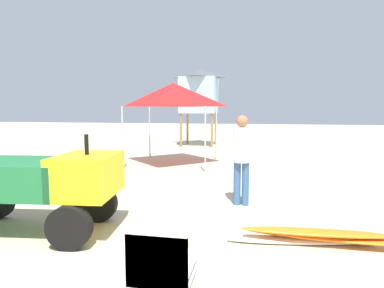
{
  "coord_description": "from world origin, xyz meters",
  "views": [
    {
      "loc": [
        1.04,
        -3.31,
        1.85
      ],
      "look_at": [
        -0.28,
        3.3,
        1.15
      ],
      "focal_mm": 30.44,
      "sensor_mm": 36.0,
      "label": 1
    }
  ],
  "objects_px": {
    "popup_canopy": "(173,95)",
    "lifeguard_near_right": "(242,154)",
    "lifeguard_tower": "(199,91)",
    "traffic_cone_near": "(97,176)",
    "surfboard_pile": "(316,237)",
    "stacked_plastic_chairs": "(161,269)",
    "utility_cart": "(35,182)"
  },
  "relations": [
    {
      "from": "surfboard_pile",
      "to": "traffic_cone_near",
      "type": "distance_m",
      "value": 5.33
    },
    {
      "from": "lifeguard_tower",
      "to": "popup_canopy",
      "type": "bearing_deg",
      "value": -88.46
    },
    {
      "from": "utility_cart",
      "to": "stacked_plastic_chairs",
      "type": "relative_size",
      "value": 2.62
    },
    {
      "from": "utility_cart",
      "to": "traffic_cone_near",
      "type": "xyz_separation_m",
      "value": [
        -0.57,
        2.96,
        -0.53
      ]
    },
    {
      "from": "traffic_cone_near",
      "to": "lifeguard_tower",
      "type": "bearing_deg",
      "value": 84.75
    },
    {
      "from": "surfboard_pile",
      "to": "popup_canopy",
      "type": "bearing_deg",
      "value": 120.42
    },
    {
      "from": "popup_canopy",
      "to": "lifeguard_near_right",
      "type": "bearing_deg",
      "value": -60.59
    },
    {
      "from": "stacked_plastic_chairs",
      "to": "popup_canopy",
      "type": "relative_size",
      "value": 0.37
    },
    {
      "from": "surfboard_pile",
      "to": "lifeguard_tower",
      "type": "distance_m",
      "value": 12.88
    },
    {
      "from": "utility_cart",
      "to": "lifeguard_tower",
      "type": "height_order",
      "value": "lifeguard_tower"
    },
    {
      "from": "surfboard_pile",
      "to": "lifeguard_tower",
      "type": "relative_size",
      "value": 0.63
    },
    {
      "from": "surfboard_pile",
      "to": "traffic_cone_near",
      "type": "bearing_deg",
      "value": 150.61
    },
    {
      "from": "lifeguard_near_right",
      "to": "popup_canopy",
      "type": "xyz_separation_m",
      "value": [
        -2.51,
        4.46,
        1.35
      ]
    },
    {
      "from": "popup_canopy",
      "to": "traffic_cone_near",
      "type": "height_order",
      "value": "popup_canopy"
    },
    {
      "from": "stacked_plastic_chairs",
      "to": "traffic_cone_near",
      "type": "relative_size",
      "value": 1.98
    },
    {
      "from": "lifeguard_near_right",
      "to": "lifeguard_tower",
      "type": "height_order",
      "value": "lifeguard_tower"
    },
    {
      "from": "traffic_cone_near",
      "to": "popup_canopy",
      "type": "bearing_deg",
      "value": 73.98
    },
    {
      "from": "stacked_plastic_chairs",
      "to": "lifeguard_near_right",
      "type": "xyz_separation_m",
      "value": [
        0.44,
        3.94,
        0.41
      ]
    },
    {
      "from": "popup_canopy",
      "to": "traffic_cone_near",
      "type": "xyz_separation_m",
      "value": [
        -1.02,
        -3.56,
        -2.1
      ]
    },
    {
      "from": "surfboard_pile",
      "to": "utility_cart",
      "type": "bearing_deg",
      "value": -175.17
    },
    {
      "from": "lifeguard_near_right",
      "to": "stacked_plastic_chairs",
      "type": "bearing_deg",
      "value": -96.31
    },
    {
      "from": "surfboard_pile",
      "to": "popup_canopy",
      "type": "distance_m",
      "value": 7.5
    },
    {
      "from": "stacked_plastic_chairs",
      "to": "surfboard_pile",
      "type": "height_order",
      "value": "stacked_plastic_chairs"
    },
    {
      "from": "lifeguard_tower",
      "to": "lifeguard_near_right",
      "type": "bearing_deg",
      "value": -75.47
    },
    {
      "from": "lifeguard_tower",
      "to": "traffic_cone_near",
      "type": "relative_size",
      "value": 7.65
    },
    {
      "from": "lifeguard_near_right",
      "to": "utility_cart",
      "type": "bearing_deg",
      "value": -145.17
    },
    {
      "from": "lifeguard_tower",
      "to": "stacked_plastic_chairs",
      "type": "bearing_deg",
      "value": -81.08
    },
    {
      "from": "surfboard_pile",
      "to": "lifeguard_tower",
      "type": "xyz_separation_m",
      "value": [
        -3.78,
        12.02,
        2.71
      ]
    },
    {
      "from": "utility_cart",
      "to": "surfboard_pile",
      "type": "distance_m",
      "value": 4.14
    },
    {
      "from": "stacked_plastic_chairs",
      "to": "popup_canopy",
      "type": "height_order",
      "value": "popup_canopy"
    },
    {
      "from": "lifeguard_tower",
      "to": "traffic_cone_near",
      "type": "height_order",
      "value": "lifeguard_tower"
    },
    {
      "from": "surfboard_pile",
      "to": "traffic_cone_near",
      "type": "relative_size",
      "value": 4.85
    }
  ]
}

